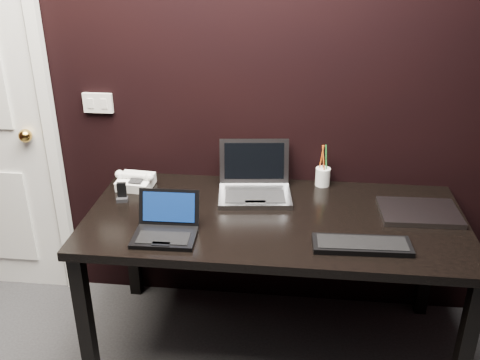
# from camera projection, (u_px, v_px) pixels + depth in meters

# --- Properties ---
(wall_back) EXTENTS (4.00, 0.00, 4.00)m
(wall_back) POSITION_uv_depth(u_px,v_px,m) (220.00, 70.00, 2.56)
(wall_back) COLOR black
(wall_back) RESTS_ON ground
(wall_switch) EXTENTS (0.15, 0.02, 0.10)m
(wall_switch) POSITION_uv_depth(u_px,v_px,m) (98.00, 103.00, 2.68)
(wall_switch) COLOR silver
(wall_switch) RESTS_ON wall_back
(desk) EXTENTS (1.70, 0.80, 0.74)m
(desk) POSITION_uv_depth(u_px,v_px,m) (274.00, 231.00, 2.44)
(desk) COLOR black
(desk) RESTS_ON ground
(netbook) EXTENTS (0.27, 0.24, 0.17)m
(netbook) POSITION_uv_depth(u_px,v_px,m) (166.00, 228.00, 2.24)
(netbook) COLOR black
(netbook) RESTS_ON desk
(silver_laptop) EXTENTS (0.38, 0.35, 0.24)m
(silver_laptop) POSITION_uv_depth(u_px,v_px,m) (255.00, 186.00, 2.58)
(silver_laptop) COLOR gray
(silver_laptop) RESTS_ON desk
(ext_keyboard) EXTENTS (0.40, 0.15, 0.03)m
(ext_keyboard) POSITION_uv_depth(u_px,v_px,m) (362.00, 245.00, 2.16)
(ext_keyboard) COLOR black
(ext_keyboard) RESTS_ON desk
(closed_laptop) EXTENTS (0.36, 0.26, 0.02)m
(closed_laptop) POSITION_uv_depth(u_px,v_px,m) (419.00, 212.00, 2.41)
(closed_laptop) COLOR gray
(closed_laptop) RESTS_ON desk
(desk_phone) EXTENTS (0.20, 0.17, 0.10)m
(desk_phone) POSITION_uv_depth(u_px,v_px,m) (136.00, 181.00, 2.65)
(desk_phone) COLOR white
(desk_phone) RESTS_ON desk
(mobile_phone) EXTENTS (0.06, 0.05, 0.09)m
(mobile_phone) POSITION_uv_depth(u_px,v_px,m) (122.00, 194.00, 2.53)
(mobile_phone) COLOR black
(mobile_phone) RESTS_ON desk
(pen_cup) EXTENTS (0.09, 0.09, 0.22)m
(pen_cup) POSITION_uv_depth(u_px,v_px,m) (323.00, 176.00, 2.68)
(pen_cup) COLOR white
(pen_cup) RESTS_ON desk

